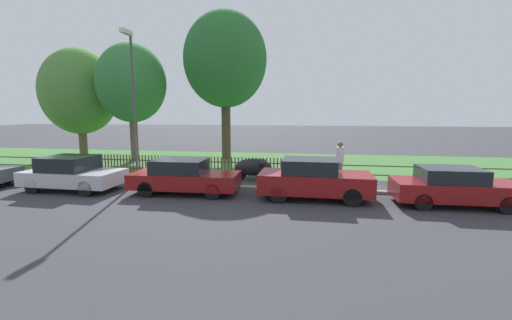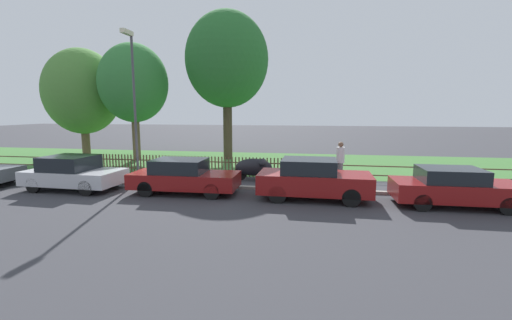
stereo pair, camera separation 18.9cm
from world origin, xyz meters
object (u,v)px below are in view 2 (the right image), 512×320
tree_behind_motorcycle (134,83)px  tree_mid_park (227,60)px  pedestrian_near_fence (340,159)px  street_lamp (133,91)px  parked_car_red_compact (313,179)px  tree_nearest_kerb (82,92)px  covered_motorcycle (255,167)px  parked_car_white_van (454,187)px  parked_car_navy_estate (184,176)px  parked_car_black_saloon (73,173)px

tree_behind_motorcycle → tree_mid_park: tree_mid_park is taller
tree_mid_park → pedestrian_near_fence: (6.87, -6.38, -5.40)m
tree_behind_motorcycle → street_lamp: 7.54m
parked_car_red_compact → tree_nearest_kerb: bearing=151.2°
covered_motorcycle → street_lamp: 6.34m
tree_mid_park → pedestrian_near_fence: bearing=-42.9°
parked_car_red_compact → covered_motorcycle: size_ratio=2.16×
tree_behind_motorcycle → street_lamp: (3.61, -6.56, -0.88)m
parked_car_white_van → tree_mid_park: tree_mid_park is taller
tree_behind_motorcycle → covered_motorcycle: bearing=-31.4°
pedestrian_near_fence → covered_motorcycle: bearing=-97.8°
tree_nearest_kerb → parked_car_white_van: bearing=-24.1°
parked_car_white_van → parked_car_red_compact: bearing=177.3°
street_lamp → parked_car_navy_estate: bearing=-30.2°
tree_nearest_kerb → tree_mid_park: bearing=4.5°
street_lamp → parked_car_white_van: bearing=-8.5°
parked_car_red_compact → tree_mid_park: tree_mid_park is taller
street_lamp → parked_car_black_saloon: bearing=-134.7°
parked_car_red_compact → tree_mid_park: 12.58m
parked_car_navy_estate → pedestrian_near_fence: (6.17, 3.28, 0.35)m
street_lamp → covered_motorcycle: bearing=12.6°
parked_car_navy_estate → tree_nearest_kerb: bearing=139.0°
parked_car_black_saloon → tree_mid_park: (3.99, 9.79, 5.74)m
street_lamp → pedestrian_near_fence: bearing=10.0°
parked_car_black_saloon → pedestrian_near_fence: 11.40m
parked_car_black_saloon → pedestrian_near_fence: size_ratio=2.13×
tree_nearest_kerb → tree_behind_motorcycle: size_ratio=0.99×
parked_car_red_compact → pedestrian_near_fence: size_ratio=2.22×
parked_car_navy_estate → parked_car_white_van: 9.67m
pedestrian_near_fence → street_lamp: size_ratio=0.28×
parked_car_navy_estate → covered_motorcycle: parked_car_navy_estate is taller
parked_car_navy_estate → parked_car_black_saloon: bearing=-179.5°
parked_car_white_van → tree_behind_motorcycle: bearing=152.1°
tree_nearest_kerb → pedestrian_near_fence: (16.82, -5.59, -3.44)m
parked_car_red_compact → street_lamp: street_lamp is taller
parked_car_red_compact → tree_mid_park: bearing=121.2°
parked_car_navy_estate → parked_car_white_van: size_ratio=1.03×
tree_mid_park → street_lamp: 8.60m
tree_nearest_kerb → parked_car_red_compact: bearing=-29.6°
tree_behind_motorcycle → tree_mid_park: 6.16m
parked_car_navy_estate → tree_nearest_kerb: size_ratio=0.57×
tree_mid_park → tree_behind_motorcycle: bearing=-166.3°
parked_car_navy_estate → tree_nearest_kerb: 14.37m
covered_motorcycle → tree_mid_park: 9.43m
parked_car_white_van → tree_mid_park: bearing=136.1°
parked_car_white_van → tree_behind_motorcycle: (-16.18, 8.44, 4.26)m
parked_car_navy_estate → parked_car_white_van: bearing=-2.4°
covered_motorcycle → tree_mid_park: size_ratio=0.20×
parked_car_white_van → parked_car_navy_estate: bearing=178.4°
parked_car_red_compact → street_lamp: size_ratio=0.62×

